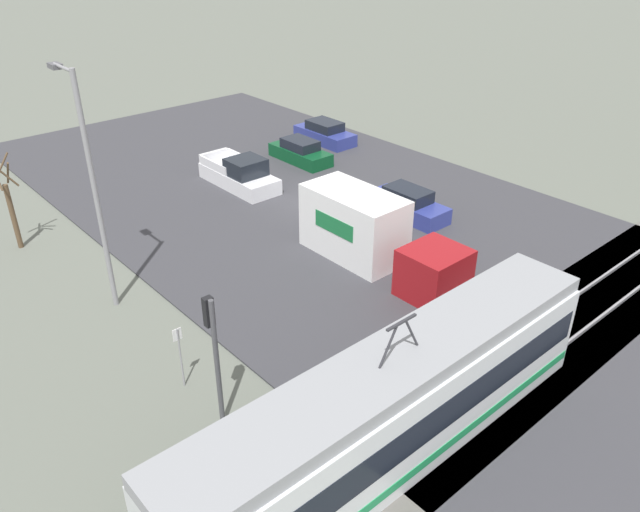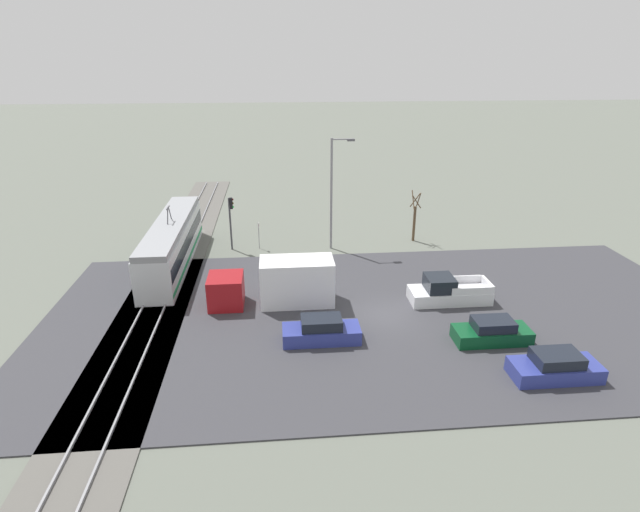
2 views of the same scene
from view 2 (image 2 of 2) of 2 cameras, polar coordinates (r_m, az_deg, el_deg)
ground_plane at (r=32.65m, az=7.57°, el=-6.74°), size 320.00×320.00×0.00m
road_surface at (r=32.63m, az=7.57°, el=-6.68°), size 21.38×43.60×0.08m
rail_bed at (r=32.98m, az=-19.26°, el=-7.47°), size 75.90×4.40×0.22m
light_rail_tram at (r=40.99m, az=-16.54°, el=1.37°), size 14.80×2.57×4.68m
box_truck at (r=33.25m, az=-4.60°, el=-3.16°), size 2.48×8.27×3.07m
pickup_truck at (r=34.78m, az=14.41°, el=-3.98°), size 2.09×5.38×1.83m
sedan_car_0 at (r=29.28m, az=0.15°, el=-8.58°), size 1.73×4.51×1.49m
sedan_car_1 at (r=28.92m, az=25.29°, el=-11.41°), size 1.87×4.52×1.44m
sedan_car_2 at (r=30.89m, az=19.06°, el=-8.23°), size 1.74×4.40×1.41m
traffic_light_pole at (r=42.82m, az=-10.15°, el=4.53°), size 0.28×0.47×4.59m
street_tree at (r=45.30m, az=10.75°, el=4.22°), size 1.08×0.90×4.57m
street_lamp_near_crossing at (r=41.81m, az=1.55°, el=7.81°), size 0.36×1.95×9.45m
no_parking_sign at (r=43.16m, az=-7.01°, el=2.63°), size 0.32×0.08×2.32m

